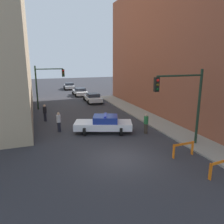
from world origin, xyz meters
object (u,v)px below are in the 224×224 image
object	(u,v)px
pedestrian_sidewalk	(146,123)
barrier_front	(221,166)
parked_car_far	(69,86)
traffic_light_far	(46,81)
barrier_mid	(183,147)
police_car	(104,124)
parked_car_near	(93,98)
pedestrian_corner	(45,113)
pedestrian_crossing	(59,122)
parked_car_mid	(80,92)
traffic_light_near	(185,97)

from	to	relation	value
pedestrian_sidewalk	barrier_front	world-z (taller)	pedestrian_sidewalk
parked_car_far	pedestrian_sidewalk	world-z (taller)	pedestrian_sidewalk
traffic_light_far	parked_car_far	bearing A→B (deg)	72.61
barrier_mid	police_car	bearing A→B (deg)	117.98
police_car	parked_car_near	xyz separation A→B (m)	(2.43, 12.79, -0.05)
parked_car_near	pedestrian_sidewalk	xyz separation A→B (m)	(0.73, -14.23, 0.19)
parked_car_near	pedestrian_corner	size ratio (longest dim) A/B	2.62
police_car	barrier_front	bearing A→B (deg)	-138.44
barrier_front	pedestrian_corner	bearing A→B (deg)	119.81
traffic_light_far	pedestrian_sidewalk	bearing A→B (deg)	-60.16
pedestrian_crossing	barrier_mid	xyz separation A→B (m)	(6.76, -7.53, -0.24)
parked_car_near	pedestrian_crossing	xyz separation A→B (m)	(-5.93, -11.40, 0.19)
pedestrian_corner	barrier_front	world-z (taller)	pedestrian_corner
police_car	pedestrian_corner	bearing A→B (deg)	60.78
traffic_light_far	pedestrian_crossing	bearing A→B (deg)	-87.79
parked_car_mid	barrier_front	world-z (taller)	parked_car_mid
parked_car_mid	parked_car_far	world-z (taller)	same
police_car	traffic_light_near	bearing A→B (deg)	-119.36
traffic_light_far	pedestrian_corner	world-z (taller)	traffic_light_far
traffic_light_far	parked_car_near	size ratio (longest dim) A/B	1.20
traffic_light_far	barrier_front	xyz separation A→B (m)	(7.39, -19.60, -2.78)
parked_car_far	pedestrian_corner	xyz separation A→B (m)	(-5.85, -22.59, 0.19)
traffic_light_far	parked_car_mid	distance (m)	10.41
parked_car_mid	pedestrian_crossing	distance (m)	18.46
pedestrian_corner	barrier_front	bearing A→B (deg)	-27.15
parked_car_near	police_car	bearing A→B (deg)	-99.18
pedestrian_crossing	barrier_front	distance (m)	12.39
parked_car_mid	pedestrian_sidewalk	world-z (taller)	pedestrian_sidewalk
parked_car_far	barrier_front	size ratio (longest dim) A/B	2.78
pedestrian_sidewalk	traffic_light_near	bearing A→B (deg)	-25.28
traffic_light_near	barrier_front	world-z (taller)	traffic_light_near
police_car	pedestrian_sidewalk	world-z (taller)	pedestrian_sidewalk
police_car	barrier_front	world-z (taller)	police_car
pedestrian_crossing	pedestrian_sidewalk	distance (m)	7.23
police_car	parked_car_mid	bearing A→B (deg)	14.09
traffic_light_near	parked_car_far	bearing A→B (deg)	94.83
police_car	barrier_front	distance (m)	9.49
police_car	pedestrian_corner	world-z (taller)	pedestrian_corner
parked_car_mid	barrier_mid	distance (m)	25.23
pedestrian_sidewalk	parked_car_far	bearing A→B (deg)	141.39
police_car	parked_car_near	distance (m)	13.01
pedestrian_corner	parked_car_near	bearing A→B (deg)	81.36
traffic_light_near	parked_car_mid	distance (m)	24.13
parked_car_far	barrier_front	xyz separation A→B (m)	(2.10, -36.48, -0.06)
parked_car_near	pedestrian_sidewalk	distance (m)	14.25
pedestrian_sidewalk	barrier_mid	world-z (taller)	pedestrian_sidewalk
parked_car_far	barrier_mid	xyz separation A→B (m)	(1.84, -33.82, -0.06)
barrier_mid	traffic_light_near	bearing A→B (deg)	55.91
police_car	barrier_mid	bearing A→B (deg)	-132.31
traffic_light_far	police_car	bearing A→B (deg)	-70.31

